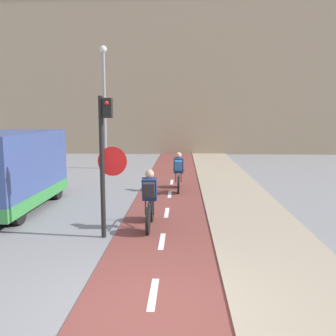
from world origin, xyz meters
TOP-DOWN VIEW (x-y plane):
  - ground_plane at (0.00, 0.00)m, footprint 120.00×120.00m
  - bike_lane at (0.00, 0.00)m, footprint 2.30×60.00m
  - sidewalk_strip at (2.35, 0.00)m, footprint 2.40×60.00m
  - building_row_background at (0.00, 24.71)m, footprint 60.00×5.20m
  - traffic_light_pole at (-1.30, 3.29)m, footprint 0.67×0.25m
  - street_lamp_far at (-3.65, 14.62)m, footprint 0.36×0.36m
  - cyclist_near at (-0.36, 4.03)m, footprint 0.46×1.77m
  - cyclist_far at (0.30, 8.72)m, footprint 0.46×1.74m
  - van at (-4.75, 5.73)m, footprint 2.09×4.65m

SIDE VIEW (x-z plane):
  - ground_plane at x=0.00m, z-range 0.00..0.00m
  - bike_lane at x=0.00m, z-range 0.00..0.02m
  - sidewalk_strip at x=2.35m, z-range 0.00..0.05m
  - cyclist_far at x=0.30m, z-range -0.03..1.44m
  - cyclist_near at x=-0.36m, z-range -0.04..1.46m
  - van at x=-4.75m, z-range -0.02..2.32m
  - traffic_light_pole at x=-1.30m, z-range 0.38..3.64m
  - street_lamp_far at x=-3.65m, z-range 0.74..7.11m
  - building_row_background at x=0.00m, z-range 0.01..11.87m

